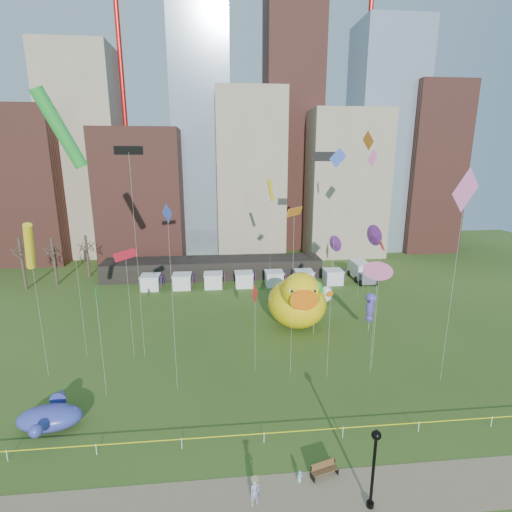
{
  "coord_description": "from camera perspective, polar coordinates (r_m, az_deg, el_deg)",
  "views": [
    {
      "loc": [
        -2.99,
        -24.05,
        20.51
      ],
      "look_at": [
        0.31,
        9.12,
        12.0
      ],
      "focal_mm": 27.0,
      "sensor_mm": 36.0,
      "label": 1
    }
  ],
  "objects": [
    {
      "name": "kite_11",
      "position": [
        34.66,
        -22.66,
        -5.26
      ],
      "size": [
        0.56,
        1.43,
        10.3
      ],
      "color": "silver",
      "rests_on": "ground"
    },
    {
      "name": "kite_16",
      "position": [
        36.31,
        -0.15,
        -5.86
      ],
      "size": [
        0.73,
        1.81,
        9.1
      ],
      "color": "silver",
      "rests_on": "ground"
    },
    {
      "name": "whale_inflatable",
      "position": [
        36.23,
        -28.14,
        -20.17
      ],
      "size": [
        4.98,
        6.29,
        2.15
      ],
      "rotation": [
        0.0,
        0.0,
        0.04
      ],
      "color": "#46389B",
      "rests_on": "ground"
    },
    {
      "name": "kite_15",
      "position": [
        59.63,
        16.94,
        2.97
      ],
      "size": [
        0.69,
        3.06,
        10.93
      ],
      "color": "silver",
      "rests_on": "ground"
    },
    {
      "name": "big_duck",
      "position": [
        47.93,
        6.2,
        -6.53
      ],
      "size": [
        7.7,
        10.12,
        7.67
      ],
      "rotation": [
        0.0,
        0.0,
        -0.05
      ],
      "color": "yellow",
      "rests_on": "ground"
    },
    {
      "name": "bare_trees",
      "position": [
        71.99,
        -27.68,
        -0.6
      ],
      "size": [
        8.44,
        6.44,
        8.5
      ],
      "color": "#382B21",
      "rests_on": "ground"
    },
    {
      "name": "kite_3",
      "position": [
        41.27,
        -27.06,
        16.39
      ],
      "size": [
        4.25,
        3.29,
        26.69
      ],
      "color": "silver",
      "rests_on": "ground"
    },
    {
      "name": "box_truck",
      "position": [
        69.07,
        15.3,
        -2.14
      ],
      "size": [
        2.96,
        7.08,
        3.0
      ],
      "rotation": [
        0.0,
        0.0,
        0.0
      ],
      "color": "white",
      "rests_on": "ground"
    },
    {
      "name": "footpath",
      "position": [
        28.14,
        2.62,
        -32.45
      ],
      "size": [
        70.0,
        4.0,
        0.02
      ],
      "primitive_type": "cube",
      "color": "#857253",
      "rests_on": "ground"
    },
    {
      "name": "kite_2",
      "position": [
        38.6,
        -18.34,
        14.31
      ],
      "size": [
        2.6,
        0.96,
        21.6
      ],
      "color": "silver",
      "rests_on": "ground"
    },
    {
      "name": "kite_9",
      "position": [
        37.21,
        17.61,
        -2.12
      ],
      "size": [
        1.69,
        1.1,
        11.33
      ],
      "color": "silver",
      "rests_on": "ground"
    },
    {
      "name": "vendor_tents",
      "position": [
        63.24,
        -1.78,
        -3.56
      ],
      "size": [
        33.24,
        2.8,
        2.4
      ],
      "color": "white",
      "rests_on": "ground"
    },
    {
      "name": "kite_12",
      "position": [
        56.18,
        2.19,
        9.69
      ],
      "size": [
        1.52,
        1.9,
        17.64
      ],
      "color": "silver",
      "rests_on": "ground"
    },
    {
      "name": "caution_tape",
      "position": [
        31.31,
        1.19,
        -24.97
      ],
      "size": [
        50.0,
        0.06,
        0.9
      ],
      "color": "white",
      "rests_on": "ground"
    },
    {
      "name": "ground",
      "position": [
        31.75,
        1.19,
        -25.92
      ],
      "size": [
        160.0,
        160.0,
        0.0
      ],
      "primitive_type": "plane",
      "color": "#2E4917",
      "rests_on": "ground"
    },
    {
      "name": "kite_0",
      "position": [
        40.22,
        -18.78,
        0.08
      ],
      "size": [
        1.88,
        2.58,
        11.63
      ],
      "color": "silver",
      "rests_on": "ground"
    },
    {
      "name": "kite_6",
      "position": [
        56.39,
        16.24,
        15.51
      ],
      "size": [
        0.6,
        2.61,
        24.15
      ],
      "color": "silver",
      "rests_on": "ground"
    },
    {
      "name": "park_bench",
      "position": [
        29.48,
        10.02,
        -28.62
      ],
      "size": [
        1.94,
        1.09,
        0.95
      ],
      "rotation": [
        0.0,
        0.0,
        0.28
      ],
      "color": "#54391C",
      "rests_on": "footpath"
    },
    {
      "name": "kite_8",
      "position": [
        37.54,
        18.1,
        1.39
      ],
      "size": [
        0.88,
        2.13,
        13.02
      ],
      "color": "silver",
      "rests_on": "ground"
    },
    {
      "name": "seahorse_green",
      "position": [
        45.75,
        8.74,
        -5.94
      ],
      "size": [
        1.98,
        2.21,
        6.67
      ],
      "rotation": [
        0.0,
        0.0,
        0.4
      ],
      "color": "silver",
      "rests_on": "ground"
    },
    {
      "name": "kite_13",
      "position": [
        32.25,
        -12.91,
        4.75
      ],
      "size": [
        0.61,
        1.5,
        16.95
      ],
      "color": "silver",
      "rests_on": "ground"
    },
    {
      "name": "lamppost",
      "position": [
        26.4,
        17.1,
        -26.96
      ],
      "size": [
        0.57,
        0.57,
        5.49
      ],
      "color": "black",
      "rests_on": "footpath"
    },
    {
      "name": "crane_left",
      "position": [
        93.69,
        -19.25,
        29.97
      ],
      "size": [
        23.0,
        1.0,
        76.0
      ],
      "color": "red",
      "rests_on": "ground"
    },
    {
      "name": "kite_1",
      "position": [
        36.92,
        28.59,
        8.27
      ],
      "size": [
        3.37,
        1.64,
        19.78
      ],
      "color": "silver",
      "rests_on": "ground"
    },
    {
      "name": "small_duck",
      "position": [
        57.07,
        9.89,
        -5.64
      ],
      "size": [
        3.49,
        3.86,
        2.69
      ],
      "rotation": [
        0.0,
        0.0,
        0.39
      ],
      "color": "white",
      "rests_on": "ground"
    },
    {
      "name": "seahorse_purple",
      "position": [
        48.48,
        16.59,
        -6.98
      ],
      "size": [
        1.51,
        1.73,
        4.91
      ],
      "rotation": [
        0.0,
        0.0,
        -0.27
      ],
      "color": "silver",
      "rests_on": "ground"
    },
    {
      "name": "kite_14",
      "position": [
        34.18,
        5.69,
        6.29
      ],
      "size": [
        1.83,
        2.1,
        16.3
      ],
      "color": "silver",
      "rests_on": "ground"
    },
    {
      "name": "kite_5",
      "position": [
        33.76,
        11.93,
        11.98
      ],
      "size": [
        1.59,
        0.41,
        21.34
      ],
      "color": "silver",
      "rests_on": "ground"
    },
    {
      "name": "skyline",
      "position": [
        85.28,
        -2.24,
        14.93
      ],
      "size": [
        101.0,
        23.0,
        68.0
      ],
      "color": "brown",
      "rests_on": "ground"
    },
    {
      "name": "pavilion",
      "position": [
        68.71,
        -6.31,
        -1.74
      ],
      "size": [
        38.0,
        6.0,
        3.2
      ],
      "primitive_type": "cube",
      "color": "black",
      "rests_on": "ground"
    },
    {
      "name": "kite_7",
      "position": [
        56.05,
        11.54,
        1.82
      ],
      "size": [
        0.77,
        2.24,
        9.78
      ],
      "color": "silver",
      "rests_on": "ground"
    },
    {
      "name": "kite_17",
      "position": [
        60.92,
        16.85,
        13.25
      ],
      "size": [
        2.13,
        1.67,
        21.83
      ],
      "color": "silver",
      "rests_on": "ground"
    },
    {
      "name": "kite_4",
      "position": [
        39.75,
        -30.55,
        1.21
      ],
      "size": [
        2.02,
        2.67,
        15.12
      ],
      "color": "silver",
      "rests_on": "ground"
    },
    {
      "name": "toddler",
      "position": [
        28.93,
        6.49,
        -29.7
      ],
      "size": [
        0.35,
        0.3,
        0.84
      ],
      "primitive_type": "imported",
      "rotation": [
        0.0,
        0.0,
        0.34
      ],
      "color": "silver",
      "rests_on": "footpath"
    },
    {
      "name": "kite_10",
      "position": [
        54.33,
        10.6,
        14.2
      ],
      "size": [
        4.09,
        0.82,
        21.32
      ],
      "color": "silver",
      "rests_on": "ground"
    },
    {
      "name": "crane_right",
      "position": [
        97.97,
        17.02,
        29.39
      ],
      "size": [
        23.0,
        1.0,
        76.0
      ],
      "color": "red",
      "rests_on": "ground"
    },
    {
      "name": "woman",
      "position": [
        27.28,
        -0.16,
        -31.58
      ],
      "size": [
        0.77,
        0.65,
        1.8
      ],
      "primitive_type": "imported",
      "rotation": [
        0.0,
        0.0,
        0.4
      ],
      "color": "white",
      "rests_on": "footpath"
    }
  ]
}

